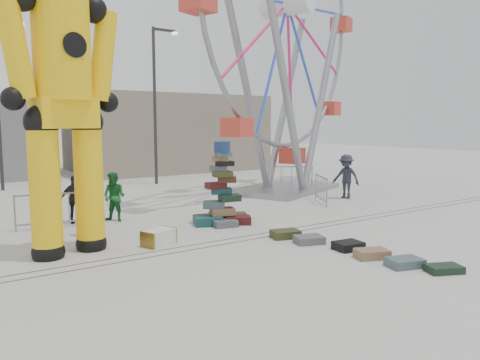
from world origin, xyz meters
TOP-DOWN VIEW (x-y plane):
  - ground at (0.00, 0.00)m, footprint 90.00×90.00m
  - track_line_near at (0.00, 0.60)m, footprint 40.00×0.04m
  - track_line_far at (0.00, 1.00)m, footprint 40.00×0.04m
  - building_right at (7.00, 20.00)m, footprint 12.00×8.00m
  - lamp_post_right at (3.09, 13.00)m, footprint 1.41×0.25m
  - suitcase_tower at (0.61, 2.84)m, footprint 2.04×1.68m
  - crash_test_dummy at (-4.30, 2.00)m, footprint 2.96×1.30m
  - ferris_wheel at (6.89, 7.17)m, footprint 12.14×4.90m
  - steamer_trunk at (-2.17, 1.54)m, footprint 0.98×0.77m
  - row_case_0 at (1.04, 0.22)m, footprint 0.87×0.69m
  - row_case_1 at (1.18, -0.59)m, footprint 0.87×0.74m
  - row_case_2 at (1.55, -1.62)m, footprint 0.75×0.63m
  - row_case_3 at (1.45, -2.45)m, footprint 0.89×0.74m
  - row_case_4 at (1.52, -3.30)m, footprint 0.88×0.73m
  - row_case_5 at (1.87, -4.03)m, footprint 0.86×0.71m
  - barricade_dummy_c at (-4.01, 5.14)m, footprint 1.99×0.42m
  - barricade_wheel_front at (5.91, 3.81)m, footprint 1.14×1.75m
  - barricade_wheel_back at (7.80, 7.78)m, footprint 1.60×1.36m
  - pedestrian_red at (-3.32, 3.58)m, footprint 0.66×0.56m
  - pedestrian_green at (-2.08, 5.08)m, footprint 0.96×0.99m
  - pedestrian_black at (-3.21, 5.43)m, footprint 0.98×0.76m
  - pedestrian_grey at (7.60, 4.06)m, footprint 0.98×1.34m

SIDE VIEW (x-z plane):
  - ground at x=0.00m, z-range 0.00..0.00m
  - track_line_near at x=0.00m, z-range 0.00..0.01m
  - track_line_far at x=0.00m, z-range 0.00..0.01m
  - row_case_5 at x=1.87m, z-range 0.00..0.16m
  - row_case_4 at x=1.52m, z-range 0.00..0.19m
  - row_case_1 at x=1.18m, z-range 0.00..0.20m
  - row_case_2 at x=1.55m, z-range 0.00..0.21m
  - row_case_3 at x=1.45m, z-range 0.00..0.21m
  - row_case_0 at x=1.04m, z-range 0.00..0.22m
  - steamer_trunk at x=-2.17m, z-range 0.00..0.40m
  - barricade_dummy_c at x=-4.01m, z-range 0.00..1.10m
  - barricade_wheel_front at x=5.91m, z-range 0.00..1.10m
  - barricade_wheel_back at x=7.80m, z-range 0.00..1.10m
  - suitcase_tower at x=0.61m, z-range -0.57..2.03m
  - pedestrian_red at x=-3.32m, z-range 0.00..1.53m
  - pedestrian_black at x=-3.21m, z-range 0.00..1.55m
  - pedestrian_green at x=-2.08m, z-range 0.00..1.60m
  - pedestrian_grey at x=7.60m, z-range 0.00..1.86m
  - building_right at x=7.00m, z-range 0.00..5.00m
  - crash_test_dummy at x=-4.30m, z-range 0.20..7.62m
  - lamp_post_right at x=3.09m, z-range 0.48..8.48m
  - ferris_wheel at x=6.89m, z-range -0.11..14.91m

